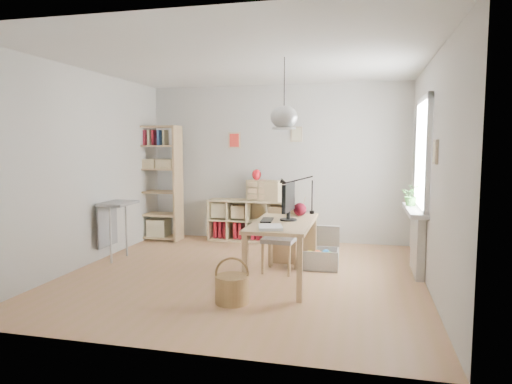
% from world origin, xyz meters
% --- Properties ---
extents(ground, '(4.50, 4.50, 0.00)m').
position_xyz_m(ground, '(0.00, 0.00, 0.00)').
color(ground, '#AF7D57').
rests_on(ground, ground).
extents(room_shell, '(4.50, 4.50, 4.50)m').
position_xyz_m(room_shell, '(0.55, -0.15, 2.00)').
color(room_shell, silver).
rests_on(room_shell, ground).
extents(window_unit, '(0.07, 1.16, 1.46)m').
position_xyz_m(window_unit, '(2.23, 0.60, 1.55)').
color(window_unit, white).
rests_on(window_unit, ground).
extents(radiator, '(0.10, 0.80, 0.80)m').
position_xyz_m(radiator, '(2.19, 0.60, 0.40)').
color(radiator, silver).
rests_on(radiator, ground).
extents(windowsill, '(0.22, 1.20, 0.06)m').
position_xyz_m(windowsill, '(2.14, 0.60, 0.83)').
color(windowsill, white).
rests_on(windowsill, radiator).
extents(desk, '(0.70, 1.50, 0.75)m').
position_xyz_m(desk, '(0.55, -0.15, 0.66)').
color(desk, tan).
rests_on(desk, ground).
extents(cube_shelf, '(1.40, 0.38, 0.72)m').
position_xyz_m(cube_shelf, '(-0.47, 2.08, 0.30)').
color(cube_shelf, beige).
rests_on(cube_shelf, ground).
extents(tall_bookshelf, '(0.80, 0.38, 2.00)m').
position_xyz_m(tall_bookshelf, '(-2.04, 1.80, 1.09)').
color(tall_bookshelf, tan).
rests_on(tall_bookshelf, ground).
extents(side_table, '(0.40, 0.55, 0.85)m').
position_xyz_m(side_table, '(-2.04, 0.35, 0.67)').
color(side_table, '#98989B').
rests_on(side_table, ground).
extents(chair, '(0.43, 0.43, 0.83)m').
position_xyz_m(chair, '(0.43, 0.31, 0.47)').
color(chair, '#98989B').
rests_on(chair, ground).
extents(wicker_basket, '(0.36, 0.36, 0.50)m').
position_xyz_m(wicker_basket, '(0.16, -1.03, 0.16)').
color(wicker_basket, '#AB824D').
rests_on(wicker_basket, ground).
extents(storage_chest, '(0.53, 0.60, 0.55)m').
position_xyz_m(storage_chest, '(0.93, 0.59, 0.18)').
color(storage_chest, silver).
rests_on(storage_chest, ground).
extents(monitor, '(0.21, 0.53, 0.46)m').
position_xyz_m(monitor, '(0.60, -0.08, 1.01)').
color(monitor, black).
rests_on(monitor, desk).
extents(keyboard, '(0.17, 0.36, 0.02)m').
position_xyz_m(keyboard, '(0.35, -0.16, 0.76)').
color(keyboard, black).
rests_on(keyboard, desk).
extents(task_lamp, '(0.45, 0.17, 0.48)m').
position_xyz_m(task_lamp, '(0.60, 0.46, 1.08)').
color(task_lamp, black).
rests_on(task_lamp, desk).
extents(yarn_ball, '(0.17, 0.17, 0.17)m').
position_xyz_m(yarn_ball, '(0.69, 0.31, 0.84)').
color(yarn_ball, '#4C0A16').
rests_on(yarn_ball, desk).
extents(paper_tray, '(0.33, 0.38, 0.03)m').
position_xyz_m(paper_tray, '(0.50, -0.67, 0.77)').
color(paper_tray, white).
rests_on(paper_tray, desk).
extents(drawer_chest, '(0.66, 0.43, 0.35)m').
position_xyz_m(drawer_chest, '(-0.15, 2.04, 0.89)').
color(drawer_chest, beige).
rests_on(drawer_chest, cube_shelf).
extents(red_vase, '(0.16, 0.16, 0.19)m').
position_xyz_m(red_vase, '(-0.31, 2.04, 1.16)').
color(red_vase, maroon).
rests_on(red_vase, drawer_chest).
extents(potted_plant, '(0.31, 0.29, 0.28)m').
position_xyz_m(potted_plant, '(2.12, 0.84, 1.00)').
color(potted_plant, '#295C22').
rests_on(potted_plant, windowsill).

